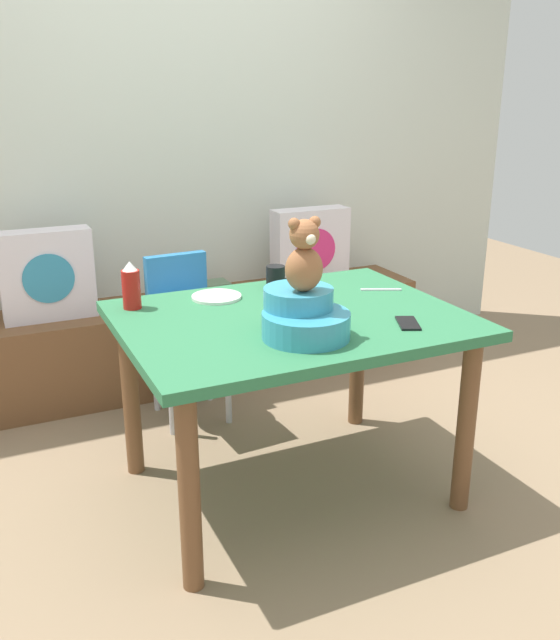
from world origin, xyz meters
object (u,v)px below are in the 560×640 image
(pillow_floral_right, at_px, (310,247))
(dining_table, at_px, (291,341))
(infant_seat_teal, at_px, (303,316))
(ketchup_bottle, at_px, (131,286))
(dinner_plate_near, at_px, (217,297))
(pillow_floral_left, at_px, (47,275))
(teddy_bear, at_px, (304,257))
(book_stack, at_px, (210,289))
(cell_phone, at_px, (408,323))
(coffee_mug, at_px, (276,277))
(highchair, at_px, (187,315))

(pillow_floral_right, bearing_deg, dining_table, -120.02)
(pillow_floral_right, relative_size, dining_table, 0.35)
(infant_seat_teal, bearing_deg, ketchup_bottle, 129.71)
(infant_seat_teal, distance_m, dinner_plate_near, 0.56)
(pillow_floral_left, height_order, teddy_bear, teddy_bear)
(teddy_bear, bearing_deg, ketchup_bottle, 129.68)
(pillow_floral_right, distance_m, ketchup_bottle, 1.51)
(book_stack, height_order, dinner_plate_near, dinner_plate_near)
(pillow_floral_right, bearing_deg, cell_phone, -103.84)
(pillow_floral_right, xyz_separation_m, ketchup_bottle, (-1.22, -0.88, 0.15))
(teddy_bear, height_order, coffee_mug, teddy_bear)
(pillow_floral_right, relative_size, cell_phone, 3.06)
(ketchup_bottle, height_order, coffee_mug, ketchup_bottle)
(book_stack, distance_m, highchair, 0.51)
(ketchup_bottle, bearing_deg, book_stack, 55.38)
(dining_table, distance_m, cell_phone, 0.44)
(book_stack, xyz_separation_m, coffee_mug, (-0.00, -0.88, 0.29))
(book_stack, xyz_separation_m, teddy_bear, (-0.16, -1.45, 0.52))
(coffee_mug, bearing_deg, pillow_floral_right, 54.96)
(book_stack, xyz_separation_m, ketchup_bottle, (-0.62, -0.90, 0.33))
(ketchup_bottle, relative_size, cell_phone, 1.28)
(teddy_bear, relative_size, coffee_mug, 2.08)
(pillow_floral_left, bearing_deg, book_stack, 1.43)
(cell_phone, bearing_deg, coffee_mug, -45.38)
(book_stack, distance_m, teddy_bear, 1.55)
(highchair, bearing_deg, ketchup_bottle, -127.31)
(infant_seat_teal, distance_m, coffee_mug, 0.60)
(infant_seat_teal, xyz_separation_m, cell_phone, (0.40, -0.05, -0.07))
(cell_phone, bearing_deg, ketchup_bottle, -11.07)
(pillow_floral_right, bearing_deg, highchair, -154.31)
(pillow_floral_right, distance_m, book_stack, 0.62)
(dining_table, bearing_deg, dinner_plate_near, 119.22)
(highchair, height_order, ketchup_bottle, ketchup_bottle)
(pillow_floral_right, distance_m, cell_phone, 1.53)
(infant_seat_teal, bearing_deg, highchair, 95.85)
(book_stack, distance_m, dining_table, 1.25)
(cell_phone, bearing_deg, infant_seat_teal, 17.00)
(pillow_floral_right, bearing_deg, teddy_bear, -117.96)
(coffee_mug, bearing_deg, dining_table, -105.80)
(pillow_floral_right, bearing_deg, coffee_mug, -125.04)
(book_stack, bearing_deg, coffee_mug, -90.22)
(book_stack, distance_m, infant_seat_teal, 1.49)
(pillow_floral_left, height_order, infant_seat_teal, same)
(teddy_bear, relative_size, dinner_plate_near, 1.25)
(pillow_floral_right, xyz_separation_m, coffee_mug, (-0.60, -0.85, 0.11))
(book_stack, height_order, dining_table, dining_table)
(dining_table, relative_size, highchair, 1.59)
(pillow_floral_left, distance_m, ketchup_bottle, 0.92)
(coffee_mug, relative_size, cell_phone, 0.83)
(teddy_bear, bearing_deg, dinner_plate_near, 102.52)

